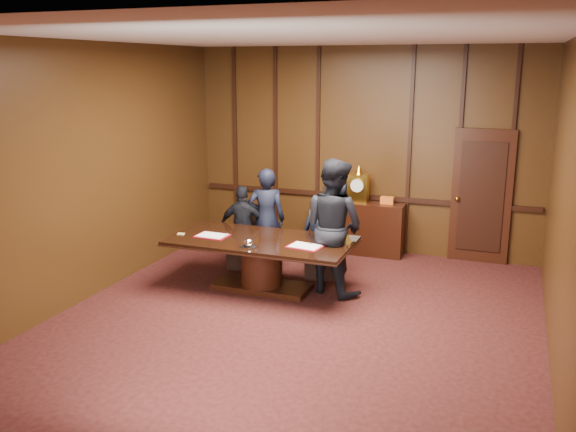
% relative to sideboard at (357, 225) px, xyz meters
% --- Properties ---
extents(room, '(7.00, 7.04, 3.50)m').
position_rel_sideboard_xyz_m(room, '(0.07, -3.12, 1.24)').
color(room, black).
rests_on(room, ground).
extents(sideboard, '(1.60, 0.45, 1.54)m').
position_rel_sideboard_xyz_m(sideboard, '(0.00, 0.00, 0.00)').
color(sideboard, black).
rests_on(sideboard, ground).
extents(conference_table, '(2.62, 1.32, 0.76)m').
position_rel_sideboard_xyz_m(conference_table, '(-0.85, -2.26, 0.02)').
color(conference_table, black).
rests_on(conference_table, ground).
extents(folder_left, '(0.47, 0.35, 0.02)m').
position_rel_sideboard_xyz_m(folder_left, '(-1.57, -2.37, 0.28)').
color(folder_left, maroon).
rests_on(folder_left, conference_table).
extents(folder_right, '(0.50, 0.40, 0.02)m').
position_rel_sideboard_xyz_m(folder_right, '(-0.13, -2.41, 0.28)').
color(folder_right, maroon).
rests_on(folder_right, conference_table).
extents(inkstand, '(0.20, 0.14, 0.12)m').
position_rel_sideboard_xyz_m(inkstand, '(-0.85, -2.71, 0.33)').
color(inkstand, white).
rests_on(inkstand, conference_table).
extents(notepad, '(0.11, 0.09, 0.01)m').
position_rel_sideboard_xyz_m(notepad, '(-2.05, -2.45, 0.28)').
color(notepad, '#D3B667').
rests_on(notepad, conference_table).
extents(chair_left, '(0.53, 0.53, 0.99)m').
position_rel_sideboard_xyz_m(chair_left, '(-1.50, -1.38, -0.19)').
color(chair_left, black).
rests_on(chair_left, ground).
extents(chair_right, '(0.56, 0.56, 0.99)m').
position_rel_sideboard_xyz_m(chair_right, '(-0.20, -1.38, -0.19)').
color(chair_right, black).
rests_on(chair_right, ground).
extents(signatory_left, '(0.84, 0.51, 1.34)m').
position_rel_sideboard_xyz_m(signatory_left, '(-1.50, -1.46, 0.19)').
color(signatory_left, black).
rests_on(signatory_left, ground).
extents(signatory_right, '(0.68, 0.48, 1.32)m').
position_rel_sideboard_xyz_m(signatory_right, '(-0.20, -1.46, 0.18)').
color(signatory_right, black).
rests_on(signatory_right, ground).
extents(witness_left, '(0.69, 0.56, 1.63)m').
position_rel_sideboard_xyz_m(witness_left, '(-1.14, -1.36, 0.33)').
color(witness_left, black).
rests_on(witness_left, ground).
extents(witness_right, '(1.15, 1.05, 1.93)m').
position_rel_sideboard_xyz_m(witness_right, '(0.14, -1.98, 0.48)').
color(witness_right, black).
rests_on(witness_right, ground).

